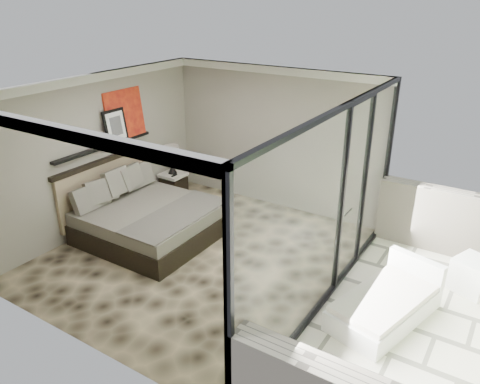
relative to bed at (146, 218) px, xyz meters
The scene contains 14 objects.
floor 1.27m from the bed, ahead, with size 5.00×5.00×0.00m, color black.
ceiling 2.72m from the bed, ahead, with size 4.50×5.00×0.02m, color silver.
back_wall 2.93m from the bed, 63.58° to the left, with size 4.50×0.02×2.80m, color gray.
left_wall 1.46m from the bed, behind, with size 0.02×5.00×2.80m, color gray.
glass_wall 3.62m from the bed, ahead, with size 0.08×5.00×2.80m, color white.
terrace_slab 4.99m from the bed, ahead, with size 3.00×5.00×0.12m, color beige.
picture_ledge 1.49m from the bed, behind, with size 0.12×2.20×0.05m, color black.
bed is the anchor object (origin of this frame).
nightstand 1.81m from the bed, 114.69° to the left, with size 0.49×0.49×0.49m, color black.
table_lamp 1.90m from the bed, 115.04° to the left, with size 0.33×0.33×0.61m.
abstract_canvas 2.00m from the bed, 146.45° to the left, with size 0.04×0.90×0.90m, color #A1190D.
framed_print 1.77m from the bed, 159.62° to the left, with size 0.03×0.50×0.60m, color black.
ottoman 5.35m from the bed, 14.24° to the left, with size 0.50×0.50×0.50m, color white.
lounger 4.31m from the bed, ahead, with size 1.21×1.79×0.64m.
Camera 1 is at (4.22, -5.36, 4.05)m, focal length 35.00 mm.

